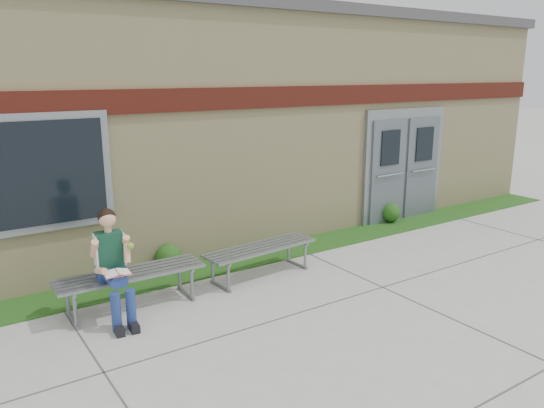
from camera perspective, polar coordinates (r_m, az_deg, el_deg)
ground at (r=6.90m, az=8.85°, el=-12.01°), size 80.00×80.00×0.00m
grass_strip at (r=8.82m, az=-2.65°, el=-5.88°), size 16.00×0.80×0.02m
school_building at (r=11.37m, az=-11.77°, el=9.16°), size 16.20×6.22×4.20m
bench_left at (r=7.18m, az=-14.94°, el=-7.94°), size 1.91×0.56×0.49m
bench_right at (r=7.99m, az=-1.24°, el=-5.31°), size 1.85×0.66×0.47m
girl at (r=6.80m, az=-16.72°, el=-6.11°), size 0.48×0.83×1.40m
shrub_mid at (r=8.42m, az=-11.06°, el=-5.59°), size 0.40×0.40×0.40m
shrub_east at (r=11.11m, az=12.62°, el=-0.87°), size 0.40×0.40×0.40m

